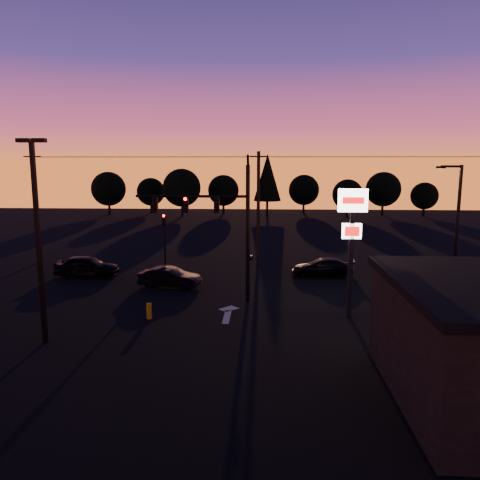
% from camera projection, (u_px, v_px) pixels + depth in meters
% --- Properties ---
extents(ground, '(120.00, 120.00, 0.00)m').
position_uv_depth(ground, '(216.00, 323.00, 23.93)').
color(ground, black).
rests_on(ground, ground).
extents(lane_arrow, '(1.20, 3.10, 0.01)m').
position_uv_depth(lane_arrow, '(228.00, 313.00, 25.55)').
color(lane_arrow, beige).
rests_on(lane_arrow, ground).
extents(traffic_signal_mast, '(6.79, 0.52, 8.58)m').
position_uv_depth(traffic_signal_mast, '(220.00, 218.00, 27.06)').
color(traffic_signal_mast, black).
rests_on(traffic_signal_mast, ground).
extents(secondary_signal, '(0.30, 0.31, 4.35)m').
position_uv_depth(secondary_signal, '(164.00, 234.00, 35.02)').
color(secondary_signal, black).
rests_on(secondary_signal, ground).
extents(parking_lot_light, '(1.25, 0.30, 9.14)m').
position_uv_depth(parking_lot_light, '(38.00, 228.00, 20.48)').
color(parking_lot_light, black).
rests_on(parking_lot_light, ground).
extents(pylon_sign, '(1.50, 0.28, 6.80)m').
position_uv_depth(pylon_sign, '(352.00, 225.00, 24.26)').
color(pylon_sign, black).
rests_on(pylon_sign, ground).
extents(streetlight, '(1.55, 0.35, 8.00)m').
position_uv_depth(streetlight, '(456.00, 225.00, 27.95)').
color(streetlight, black).
rests_on(streetlight, ground).
extents(utility_pole_0, '(1.40, 0.26, 9.00)m').
position_uv_depth(utility_pole_0, '(36.00, 207.00, 37.76)').
color(utility_pole_0, black).
rests_on(utility_pole_0, ground).
extents(utility_pole_1, '(1.40, 0.26, 9.00)m').
position_uv_depth(utility_pole_1, '(258.00, 208.00, 36.88)').
color(utility_pole_1, black).
rests_on(utility_pole_1, ground).
extents(power_wires, '(36.00, 1.22, 0.07)m').
position_uv_depth(power_wires, '(259.00, 157.00, 36.23)').
color(power_wires, black).
rests_on(power_wires, ground).
extents(bollard, '(0.28, 0.28, 0.83)m').
position_uv_depth(bollard, '(149.00, 311.00, 24.55)').
color(bollard, '#B98F0E').
rests_on(bollard, ground).
extents(tree_0, '(5.36, 5.36, 6.74)m').
position_uv_depth(tree_0, '(109.00, 189.00, 73.61)').
color(tree_0, black).
rests_on(tree_0, ground).
extents(tree_1, '(4.54, 4.54, 5.71)m').
position_uv_depth(tree_1, '(151.00, 192.00, 76.38)').
color(tree_1, black).
rests_on(tree_1, ground).
extents(tree_2, '(5.77, 5.78, 7.26)m').
position_uv_depth(tree_2, '(182.00, 188.00, 71.00)').
color(tree_2, black).
rests_on(tree_2, ground).
extents(tree_3, '(4.95, 4.95, 6.22)m').
position_uv_depth(tree_3, '(223.00, 190.00, 74.75)').
color(tree_3, black).
rests_on(tree_3, ground).
extents(tree_4, '(4.18, 4.18, 9.50)m').
position_uv_depth(tree_4, '(267.00, 177.00, 71.10)').
color(tree_4, black).
rests_on(tree_4, ground).
extents(tree_5, '(4.95, 4.95, 6.22)m').
position_uv_depth(tree_5, '(304.00, 190.00, 76.09)').
color(tree_5, black).
rests_on(tree_5, ground).
extents(tree_6, '(4.54, 4.54, 5.71)m').
position_uv_depth(tree_6, '(348.00, 194.00, 69.93)').
color(tree_6, black).
rests_on(tree_6, ground).
extents(tree_7, '(5.36, 5.36, 6.74)m').
position_uv_depth(tree_7, '(383.00, 189.00, 72.50)').
color(tree_7, black).
rests_on(tree_7, ground).
extents(tree_8, '(4.12, 4.12, 5.19)m').
position_uv_depth(tree_8, '(424.00, 196.00, 71.37)').
color(tree_8, black).
rests_on(tree_8, ground).
extents(car_left, '(4.51, 1.82, 1.53)m').
position_uv_depth(car_left, '(87.00, 266.00, 33.64)').
color(car_left, black).
rests_on(car_left, ground).
extents(car_mid, '(4.24, 2.11, 1.34)m').
position_uv_depth(car_mid, '(169.00, 277.00, 30.75)').
color(car_mid, black).
rests_on(car_mid, ground).
extents(car_right, '(4.52, 2.00, 1.29)m').
position_uv_depth(car_right, '(322.00, 267.00, 33.78)').
color(car_right, black).
rests_on(car_right, ground).
extents(suv_parked, '(2.16, 4.63, 1.28)m').
position_uv_depth(suv_parked, '(473.00, 341.00, 19.84)').
color(suv_parked, black).
rests_on(suv_parked, ground).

